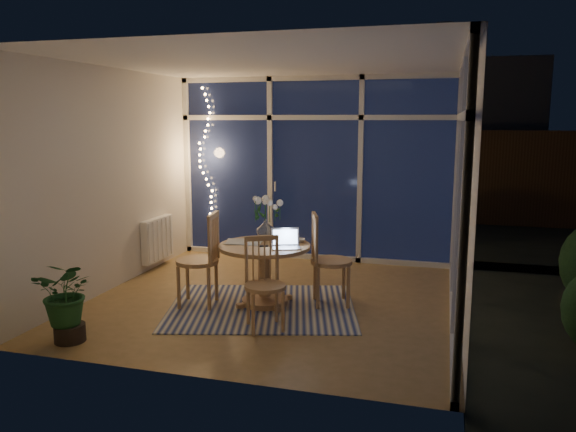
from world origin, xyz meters
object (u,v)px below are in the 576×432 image
object	(u,v)px
chair_front	(265,284)
flower_vase	(265,229)
potted_plant	(68,301)
dining_table	(265,275)
chair_right	(331,259)
laptop	(286,238)
chair_left	(197,259)

from	to	relation	value
chair_front	flower_vase	xyz separation A→B (m)	(-0.33, 1.02, 0.33)
chair_front	potted_plant	distance (m)	1.80
dining_table	flower_vase	distance (m)	0.56
dining_table	chair_right	size ratio (longest dim) A/B	0.97
dining_table	chair_right	world-z (taller)	chair_right
laptop	chair_front	bearing A→B (deg)	-114.96
chair_left	chair_right	world-z (taller)	chair_left
chair_left	flower_vase	xyz separation A→B (m)	(0.60, 0.55, 0.26)
dining_table	flower_vase	bearing A→B (deg)	106.21
chair_right	chair_front	world-z (taller)	chair_right
laptop	flower_vase	distance (m)	0.57
dining_table	potted_plant	distance (m)	2.02
potted_plant	laptop	bearing A→B (deg)	39.12
laptop	chair_left	bearing A→B (deg)	165.48
chair_left	chair_right	distance (m)	1.45
dining_table	laptop	size ratio (longest dim) A/B	3.37
chair_right	potted_plant	distance (m)	2.68
chair_left	laptop	distance (m)	1.01
chair_front	potted_plant	bearing A→B (deg)	176.15
dining_table	chair_right	bearing A→B (deg)	16.18
laptop	potted_plant	bearing A→B (deg)	-161.79
chair_front	flower_vase	size ratio (longest dim) A/B	4.31
laptop	flower_vase	xyz separation A→B (m)	(-0.37, 0.44, -0.00)
chair_left	potted_plant	size ratio (longest dim) A/B	1.37
flower_vase	laptop	bearing A→B (deg)	-49.81
chair_left	laptop	size ratio (longest dim) A/B	3.55
flower_vase	potted_plant	xyz separation A→B (m)	(-1.30, -1.79, -0.40)
chair_right	flower_vase	bearing A→B (deg)	62.17
chair_left	flower_vase	size ratio (longest dim) A/B	4.95
chair_front	laptop	world-z (taller)	chair_front
chair_right	flower_vase	world-z (taller)	chair_right
chair_front	dining_table	bearing A→B (deg)	79.32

